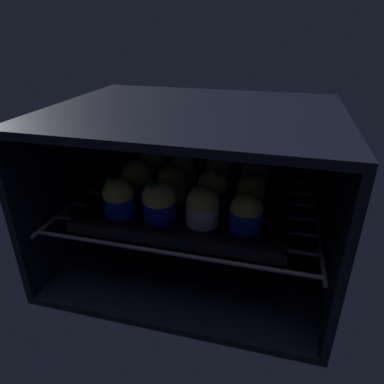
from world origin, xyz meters
The scene contains 15 objects.
oven_cavity centered at (0.00, 26.25, 17.00)cm, with size 59.00×47.00×37.00cm.
oven_rack centered at (0.00, 22.00, 13.60)cm, with size 54.80×42.00×0.80cm.
baking_tray centered at (0.00, 20.54, 14.67)cm, with size 41.73×33.24×2.20cm.
muffin_row0_col0 centered at (-13.12, 11.65, 18.95)cm, with size 6.57×6.57×8.29cm.
muffin_row0_col1 centered at (-4.46, 11.79, 19.13)cm, with size 6.77×6.77×8.41cm.
muffin_row0_col2 centered at (4.33, 12.24, 18.91)cm, with size 6.47×6.47×8.04cm.
muffin_row0_col3 centered at (12.84, 12.33, 18.65)cm, with size 6.47×6.47×7.51cm.
muffin_row1_col0 centered at (-12.76, 20.46, 19.35)cm, with size 6.87×6.87×8.86cm.
muffin_row1_col1 centered at (-4.62, 20.38, 19.05)cm, with size 6.47×6.47×8.16cm.
muffin_row1_col2 centered at (4.66, 20.57, 19.06)cm, with size 6.51×6.51×8.37cm.
muffin_row1_col3 centered at (12.65, 20.41, 19.07)cm, with size 6.47×6.47×8.41cm.
muffin_row2_col0 centered at (-12.76, 29.32, 19.04)cm, with size 6.47×6.47×8.21cm.
muffin_row2_col1 centered at (-4.42, 28.84, 18.91)cm, with size 6.47×6.47×8.00cm.
muffin_row2_col2 centered at (3.97, 29.20, 18.96)cm, with size 6.47×6.47×8.10cm.
muffin_row2_col3 centered at (12.63, 28.78, 19.11)cm, with size 6.47×6.47×8.27cm.
Camera 1 is at (17.53, -45.71, 51.02)cm, focal length 32.51 mm.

